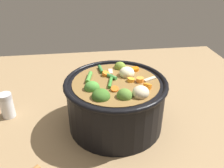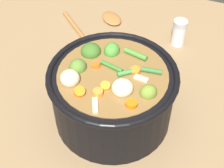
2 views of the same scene
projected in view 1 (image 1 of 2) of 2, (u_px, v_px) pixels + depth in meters
name	position (u px, v px, depth m)	size (l,w,h in m)	color
ground_plane	(115.00, 123.00, 0.67)	(1.10, 1.10, 0.00)	#8C704C
cooking_pot	(116.00, 102.00, 0.63)	(0.27, 0.27, 0.16)	black
salt_shaker	(7.00, 105.00, 0.68)	(0.04, 0.04, 0.07)	silver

